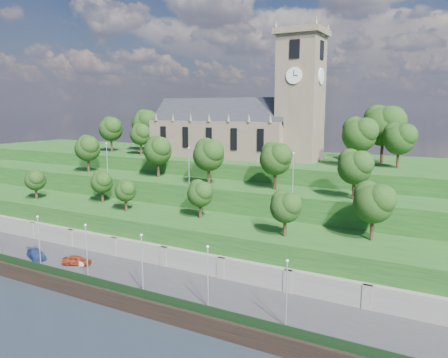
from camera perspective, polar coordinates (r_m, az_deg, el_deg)
The scene contains 17 objects.
ground at distance 64.67m, azimuth -17.62°, elevation -14.74°, with size 320.00×320.00×0.00m, color #1B222B.
promenade at distance 68.19m, azimuth -13.94°, elevation -12.38°, with size 160.00×12.00×2.00m, color #2D2D30.
quay_wall at distance 64.21m, azimuth -17.70°, elevation -13.85°, with size 160.00×0.50×2.20m, color black.
fence at distance 64.06m, azimuth -17.34°, elevation -12.44°, with size 160.00×0.10×1.20m, color black.
retaining_wall at distance 71.86m, azimuth -10.72°, elevation -9.85°, with size 160.00×2.10×5.00m.
embankment_lower at distance 75.90m, azimuth -7.84°, elevation -7.54°, with size 160.00×12.00×8.00m, color #1A4416.
embankment_upper at distance 84.13m, azimuth -3.39°, elevation -4.39°, with size 160.00×10.00×12.00m, color #1A4416.
hilltop at distance 101.80m, azimuth 2.90°, elevation -1.12°, with size 160.00×32.00×15.00m, color #1A4416.
church at distance 96.24m, azimuth 2.34°, elevation 7.28°, with size 38.60×12.35×27.60m.
trees_lower at distance 69.61m, azimuth -2.29°, elevation -1.71°, with size 68.29×8.87×8.06m.
trees_upper at distance 80.81m, azimuth -2.95°, elevation 3.39°, with size 62.70×8.65×8.51m.
trees_hilltop at distance 94.56m, azimuth 4.28°, elevation 6.76°, with size 73.38×16.31×11.52m.
lamp_posts_promenade at distance 65.38m, azimuth -17.53°, elevation -8.39°, with size 60.36×0.36×7.76m.
lamp_posts_upper at distance 79.84m, azimuth -4.61°, elevation 2.18°, with size 40.36×0.36×6.87m.
car_left at distance 71.74m, azimuth -18.67°, elevation -10.02°, with size 1.76×4.37×1.49m, color maroon.
car_middle at distance 71.96m, azimuth -18.57°, elevation -10.07°, with size 1.27×3.64×1.20m, color silver.
car_right at distance 76.93m, azimuth -23.33°, elevation -9.01°, with size 1.99×4.88×1.42m, color navy.
Camera 1 is at (43.64, -40.13, 25.84)m, focal length 35.00 mm.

